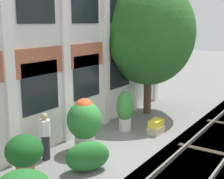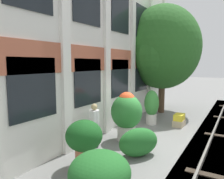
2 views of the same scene
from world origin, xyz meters
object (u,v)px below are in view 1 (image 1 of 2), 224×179
potted_plant_fluted_column (24,154)px  resident_by_doorway (45,135)px  broadleaf_tree (149,36)px  potted_plant_square_trough (156,127)px  topiary_hedge (88,156)px  potted_plant_glazed_jar (125,109)px  potted_plant_stone_basin (84,121)px

potted_plant_fluted_column → resident_by_doorway: bearing=24.4°
potted_plant_fluted_column → broadleaf_tree: bearing=2.6°
broadleaf_tree → potted_plant_fluted_column: bearing=-177.4°
potted_plant_square_trough → topiary_hedge: (-4.01, 0.30, 0.18)m
potted_plant_fluted_column → topiary_hedge: (1.52, -0.98, -0.40)m
potted_plant_glazed_jar → resident_by_doorway: (-3.79, 0.67, -0.06)m
broadleaf_tree → potted_plant_square_trough: (-2.38, -1.64, -3.45)m
potted_plant_square_trough → topiary_hedge: size_ratio=0.56×
broadleaf_tree → resident_by_doorway: bearing=177.5°
potted_plant_fluted_column → potted_plant_stone_basin: 2.61m
potted_plant_fluted_column → potted_plant_stone_basin: (2.60, -0.00, 0.22)m
topiary_hedge → potted_plant_square_trough: bearing=-4.3°
broadleaf_tree → potted_plant_stone_basin: bearing=-176.2°
potted_plant_stone_basin → topiary_hedge: (-1.09, -0.98, -0.62)m
potted_plant_stone_basin → resident_by_doorway: potted_plant_stone_basin is taller
potted_plant_fluted_column → potted_plant_stone_basin: size_ratio=0.74×
potted_plant_glazed_jar → resident_by_doorway: size_ratio=1.06×
resident_by_doorway → broadleaf_tree: bearing=54.9°
potted_plant_square_trough → potted_plant_stone_basin: potted_plant_stone_basin is taller
broadleaf_tree → potted_plant_square_trough: size_ratio=8.28×
potted_plant_stone_basin → topiary_hedge: bearing=-138.0°
potted_plant_fluted_column → potted_plant_stone_basin: bearing=-0.0°
broadleaf_tree → potted_plant_glazed_jar: bearing=-171.8°
potted_plant_stone_basin → potted_plant_fluted_column: bearing=180.0°
potted_plant_square_trough → potted_plant_stone_basin: (-2.92, 1.28, 0.80)m
potted_plant_glazed_jar → topiary_hedge: (-3.67, -0.94, -0.44)m
potted_plant_fluted_column → potted_plant_square_trough: size_ratio=1.83×
broadleaf_tree → potted_plant_glazed_jar: 3.95m
topiary_hedge → potted_plant_fluted_column: bearing=147.1°
potted_plant_stone_basin → potted_plant_glazed_jar: size_ratio=1.13×
potted_plant_stone_basin → resident_by_doorway: 1.39m
potted_plant_fluted_column → potted_plant_glazed_jar: bearing=-0.4°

